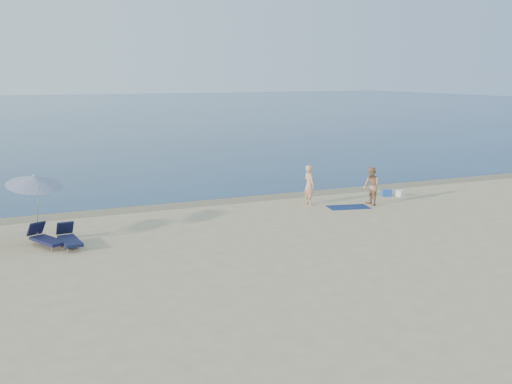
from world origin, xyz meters
The scene contains 10 objects.
sea centered at (0.00, 100.00, 0.00)m, with size 240.00×160.00×0.01m, color #0D2A4F.
wet_sand_strip centered at (0.00, 19.40, 0.00)m, with size 240.00×1.60×0.00m, color #847254.
person_left centered at (2.02, 17.02, 0.91)m, with size 0.67×0.44×1.83m, color tan.
person_right centered at (4.49, 15.66, 0.88)m, with size 0.85×0.66×1.75m, color tan.
beach_towel centered at (3.28, 15.67, 0.01)m, with size 1.80×1.00×0.03m, color #102150.
white_bag centered at (7.05, 16.82, 0.15)m, with size 0.35×0.30×0.30m, color white.
blue_cooler centered at (6.44, 17.12, 0.17)m, with size 0.47×0.34×0.34m, color blue.
umbrella_near centered at (-10.04, 15.64, 2.18)m, with size 2.37×2.39×2.58m.
lounger_left centered at (-9.88, 14.59, 0.29)m, with size 1.21×1.87×0.79m.
lounger_right centered at (-9.15, 14.24, 0.28)m, with size 0.66×1.79×0.78m.
Camera 1 is at (-12.46, -8.05, 5.94)m, focal length 45.00 mm.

